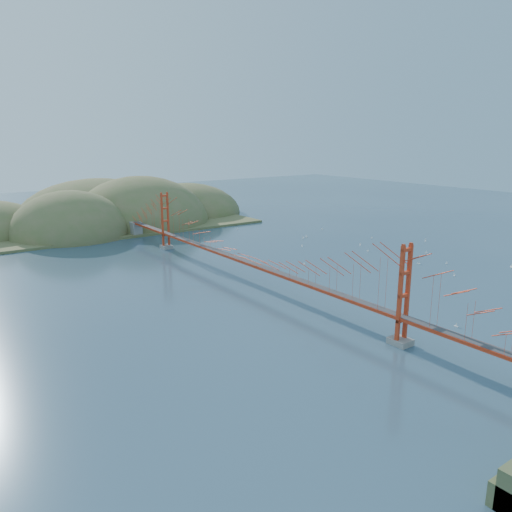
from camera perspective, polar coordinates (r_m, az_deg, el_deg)
ground at (r=80.20m, az=-0.84°, el=-3.01°), size 320.00×320.00×0.00m
bridge at (r=78.61m, az=-0.93°, el=1.92°), size 2.20×94.40×12.00m
far_headlands at (r=141.31m, az=-16.18°, el=3.78°), size 84.00×58.00×25.00m
sailboat_13 at (r=100.09m, az=27.17°, el=-1.07°), size 0.67×0.67×0.70m
sailboat_17 at (r=116.91m, az=13.09°, el=2.05°), size 0.48×0.41×0.55m
sailboat_5 at (r=103.64m, az=12.68°, el=0.60°), size 0.45×0.52×0.60m
sailboat_3 at (r=109.35m, az=-7.71°, el=1.49°), size 0.49×0.42×0.56m
sailboat_15 at (r=125.97m, az=7.58°, el=3.12°), size 0.54×0.55×0.62m
sailboat_16 at (r=91.37m, az=5.52°, el=-0.89°), size 0.50×0.49×0.56m
sailboat_8 at (r=114.05m, az=5.40°, el=2.07°), size 0.68×0.68×0.72m
sailboat_9 at (r=116.95m, az=18.79°, el=1.68°), size 0.67×0.67×0.71m
sailboat_12 at (r=124.64m, az=-2.13°, el=3.11°), size 0.48×0.40×0.57m
sailboat_2 at (r=97.96m, az=20.97°, el=-0.75°), size 0.50×0.42×0.58m
sailboat_7 at (r=115.41m, az=5.78°, el=2.20°), size 0.59×0.48×0.69m
sailboat_4 at (r=105.95m, az=5.29°, el=1.16°), size 0.55×0.55×0.58m
sailboat_10 at (r=66.85m, az=21.90°, el=-7.40°), size 0.45×0.53×0.61m
sailboat_14 at (r=109.14m, az=11.83°, el=1.30°), size 0.60×0.60×0.63m
sailboat_1 at (r=96.09m, az=18.09°, el=-0.78°), size 0.58×0.63×0.72m
sailboat_extra_0 at (r=90.03m, az=21.72°, el=-2.04°), size 0.56×0.56×0.62m
sailboat_extra_1 at (r=105.17m, az=18.87°, el=0.37°), size 0.51×0.46×0.58m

